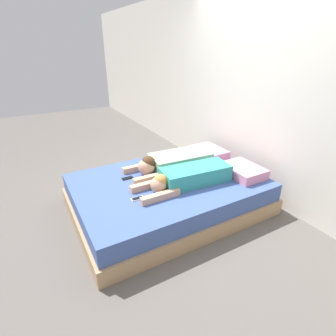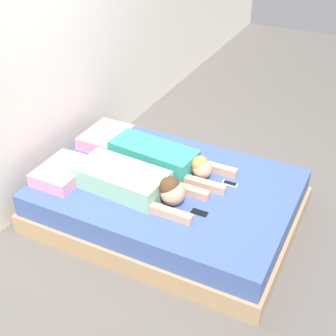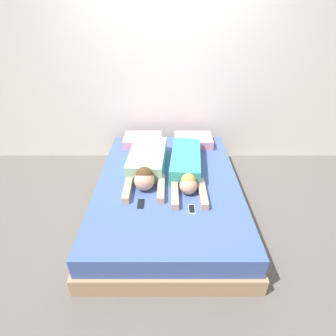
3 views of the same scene
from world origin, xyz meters
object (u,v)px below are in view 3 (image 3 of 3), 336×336
cell_phone_left (141,204)px  person_left (147,163)px  bed (168,194)px  pillow_head_left (143,140)px  pillow_head_right (193,140)px  cell_phone_right (192,209)px  person_right (186,166)px

cell_phone_left → person_left: bearing=88.0°
bed → pillow_head_left: bearing=111.8°
pillow_head_right → person_left: person_left is taller
pillow_head_left → person_left: person_left is taller
cell_phone_right → cell_phone_left: bearing=170.7°
bed → person_left: (-0.24, 0.19, 0.29)m
person_left → person_right: bearing=-6.9°
pillow_head_left → pillow_head_right: (0.68, 0.00, 0.00)m
cell_phone_left → bed: bearing=57.5°
cell_phone_left → cell_phone_right: (0.48, -0.08, 0.00)m
person_left → pillow_head_left: bearing=98.7°
bed → cell_phone_right: cell_phone_right is taller
bed → person_right: size_ratio=1.90×
cell_phone_left → pillow_head_left: bearing=93.6°
pillow_head_right → person_left: size_ratio=0.44×
person_right → cell_phone_left: bearing=-130.2°
bed → person_right: 0.38m
cell_phone_right → pillow_head_right: bearing=84.9°
bed → cell_phone_right: 0.57m
pillow_head_left → pillow_head_right: same height
person_left → person_right: 0.44m
pillow_head_left → cell_phone_left: 1.26m
pillow_head_right → cell_phone_right: size_ratio=3.78×
cell_phone_right → person_right: bearing=91.6°
bed → person_left: bearing=140.9°
pillow_head_left → cell_phone_left: bearing=-86.4°
person_left → cell_phone_right: bearing=-56.0°
pillow_head_left → person_left: 0.66m
pillow_head_left → cell_phone_right: 1.44m
pillow_head_left → cell_phone_right: bearing=-67.3°
bed → person_right: (0.20, 0.14, 0.29)m
person_left → cell_phone_left: person_left is taller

